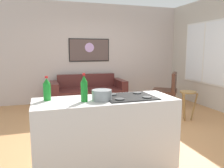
# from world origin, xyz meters

# --- Properties ---
(ground) EXTENTS (6.40, 6.40, 0.04)m
(ground) POSITION_xyz_m (0.00, 0.00, -0.02)
(ground) COLOR #B9804F
(back_wall) EXTENTS (6.40, 0.05, 2.80)m
(back_wall) POSITION_xyz_m (0.00, 2.42, 1.40)
(back_wall) COLOR beige
(back_wall) RESTS_ON ground
(right_wall) EXTENTS (0.05, 6.40, 2.80)m
(right_wall) POSITION_xyz_m (2.62, 0.30, 1.40)
(right_wall) COLOR beige
(right_wall) RESTS_ON ground
(couch) EXTENTS (1.98, 0.85, 0.81)m
(couch) POSITION_xyz_m (-0.32, 1.88, 0.29)
(couch) COLOR #4D201E
(couch) RESTS_ON ground
(coffee_table) EXTENTS (0.91, 0.58, 0.45)m
(coffee_table) POSITION_xyz_m (-0.32, 0.69, 0.41)
(coffee_table) COLOR silver
(coffee_table) RESTS_ON ground
(armchair) EXTENTS (0.89, 0.89, 0.90)m
(armchair) POSITION_xyz_m (1.66, 1.12, 0.43)
(armchair) COLOR black
(armchair) RESTS_ON ground
(bar_stool) EXTENTS (0.38, 0.37, 0.63)m
(bar_stool) POSITION_xyz_m (1.42, -0.09, 0.49)
(bar_stool) COLOR olive
(bar_stool) RESTS_ON ground
(kitchen_counter) EXTENTS (1.67, 0.63, 0.95)m
(kitchen_counter) POSITION_xyz_m (-0.81, -1.55, 0.46)
(kitchen_counter) COLOR silver
(kitchen_counter) RESTS_ON ground
(soda_bottle) EXTENTS (0.08, 0.08, 0.28)m
(soda_bottle) POSITION_xyz_m (-1.47, -1.42, 1.05)
(soda_bottle) COLOR #1B8828
(soda_bottle) RESTS_ON kitchen_counter
(soda_bottle_2) EXTENTS (0.08, 0.08, 0.32)m
(soda_bottle_2) POSITION_xyz_m (-1.07, -1.61, 1.07)
(soda_bottle_2) COLOR #1B8828
(soda_bottle_2) RESTS_ON kitchen_counter
(mixing_bowl) EXTENTS (0.23, 0.23, 0.12)m
(mixing_bowl) POSITION_xyz_m (-0.87, -1.60, 0.98)
(mixing_bowl) COLOR #909799
(mixing_bowl) RESTS_ON kitchen_counter
(wall_painting) EXTENTS (1.17, 0.03, 0.65)m
(wall_painting) POSITION_xyz_m (-0.17, 2.38, 1.48)
(wall_painting) COLOR black
(window) EXTENTS (0.03, 1.53, 1.62)m
(window) POSITION_xyz_m (2.59, 0.90, 1.41)
(window) COLOR silver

